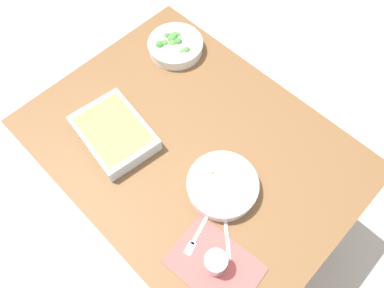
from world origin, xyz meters
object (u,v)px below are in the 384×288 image
baking_dish (114,132)px  spoon_by_stew (226,225)px  broccoli_bowl (175,45)px  drink_cup (215,263)px  fork_on_table (198,234)px  stew_bowl (222,185)px

baking_dish → spoon_by_stew: baking_dish is taller
broccoli_bowl → drink_cup: bearing=143.7°
broccoli_bowl → spoon_by_stew: 0.80m
baking_dish → broccoli_bowl: bearing=-71.9°
baking_dish → spoon_by_stew: 0.53m
broccoli_bowl → drink_cup: size_ratio=2.79×
broccoli_bowl → baking_dish: 0.48m
broccoli_bowl → spoon_by_stew: (-0.68, 0.42, -0.03)m
broccoli_bowl → baking_dish: size_ratio=0.73×
baking_dish → fork_on_table: size_ratio=1.86×
broccoli_bowl → fork_on_table: size_ratio=1.35×
spoon_by_stew → fork_on_table: spoon_by_stew is taller
baking_dish → drink_cup: drink_cup is taller
spoon_by_stew → fork_on_table: bearing=61.8°
broccoli_bowl → drink_cup: drink_cup is taller
stew_bowl → broccoli_bowl: size_ratio=1.05×
baking_dish → drink_cup: bearing=172.3°
baking_dish → spoon_by_stew: bearing=-175.7°
spoon_by_stew → fork_on_table: size_ratio=0.82×
broccoli_bowl → baking_dish: broccoli_bowl is taller
broccoli_bowl → stew_bowl: bearing=150.0°
broccoli_bowl → spoon_by_stew: bearing=148.1°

